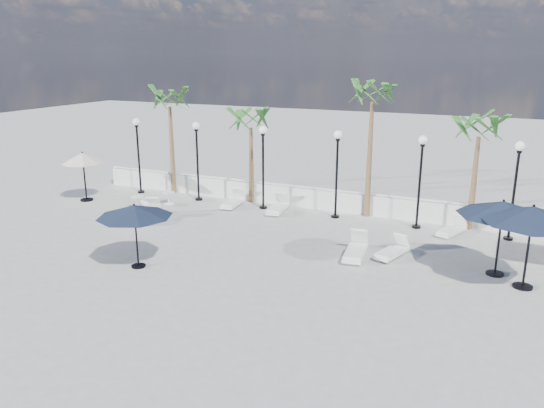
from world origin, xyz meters
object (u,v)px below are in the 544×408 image
at_px(lounger_3, 278,207).
at_px(lounger_4, 452,230).
at_px(lounger_0, 149,214).
at_px(lounger_5, 392,251).
at_px(lounger_6, 356,250).
at_px(parasol_navy_mid, 533,215).
at_px(parasol_cream_small, 83,159).
at_px(parasol_navy_left, 134,211).
at_px(lounger_1, 134,217).
at_px(parasol_navy_right, 503,209).
at_px(lounger_2, 233,202).

height_order(lounger_3, lounger_4, lounger_3).
bearing_deg(lounger_0, lounger_5, -21.84).
bearing_deg(lounger_6, parasol_navy_mid, -10.97).
distance_m(lounger_0, parasol_cream_small, 5.25).
relative_size(lounger_6, parasol_navy_mid, 0.69).
relative_size(lounger_5, parasol_navy_left, 0.71).
bearing_deg(lounger_4, lounger_1, -141.98).
bearing_deg(lounger_3, lounger_1, -149.87).
distance_m(lounger_3, lounger_6, 6.14).
xyz_separation_m(lounger_5, parasol_cream_small, (-15.27, 1.33, 1.86)).
bearing_deg(lounger_4, parasol_navy_right, -43.17).
bearing_deg(lounger_3, lounger_0, -151.60).
bearing_deg(parasol_navy_left, parasol_navy_mid, 16.51).
height_order(lounger_1, lounger_3, lounger_1).
bearing_deg(lounger_0, parasol_navy_right, -22.70).
xyz_separation_m(lounger_0, parasol_navy_left, (2.88, -4.44, 1.70)).
relative_size(lounger_1, parasol_navy_right, 0.70).
bearing_deg(lounger_2, lounger_1, -130.35).
xyz_separation_m(lounger_2, parasol_cream_small, (-7.07, -2.03, 1.85)).
bearing_deg(lounger_6, parasol_cream_small, 165.27).
relative_size(parasol_navy_mid, parasol_navy_right, 1.05).
bearing_deg(parasol_cream_small, lounger_2, 16.02).
xyz_separation_m(lounger_1, lounger_3, (5.02, 3.89, -0.00)).
relative_size(lounger_0, parasol_cream_small, 0.88).
height_order(lounger_1, lounger_2, lounger_1).
xyz_separation_m(lounger_5, parasol_navy_right, (3.40, -0.21, 2.02)).
bearing_deg(parasol_navy_mid, lounger_6, 176.10).
xyz_separation_m(lounger_0, parasol_navy_right, (13.93, -0.21, 1.98)).
distance_m(lounger_3, lounger_4, 7.57).
relative_size(lounger_2, parasol_cream_small, 0.77).
distance_m(lounger_2, parasol_navy_mid, 13.31).
bearing_deg(lounger_6, lounger_2, 143.71).
xyz_separation_m(lounger_1, lounger_5, (10.92, 0.53, -0.02)).
relative_size(lounger_0, parasol_navy_right, 0.75).
bearing_deg(parasol_cream_small, lounger_6, -7.65).
distance_m(lounger_6, parasol_navy_left, 7.73).
distance_m(parasol_navy_left, parasol_navy_mid, 12.39).
height_order(lounger_2, lounger_5, lounger_2).
height_order(lounger_1, parasol_navy_right, parasol_navy_right).
bearing_deg(parasol_navy_right, lounger_2, 162.87).
bearing_deg(lounger_4, lounger_6, -105.09).
bearing_deg(lounger_6, parasol_navy_left, -156.06).
relative_size(lounger_0, lounger_5, 1.18).
bearing_deg(parasol_navy_right, lounger_6, -175.65).
xyz_separation_m(lounger_1, lounger_4, (12.58, 3.89, -0.03)).
bearing_deg(parasol_navy_right, parasol_navy_left, -159.03).
bearing_deg(lounger_2, parasol_navy_right, -22.46).
height_order(lounger_0, lounger_5, lounger_0).
distance_m(lounger_0, lounger_5, 10.53).
distance_m(lounger_2, parasol_navy_right, 12.30).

